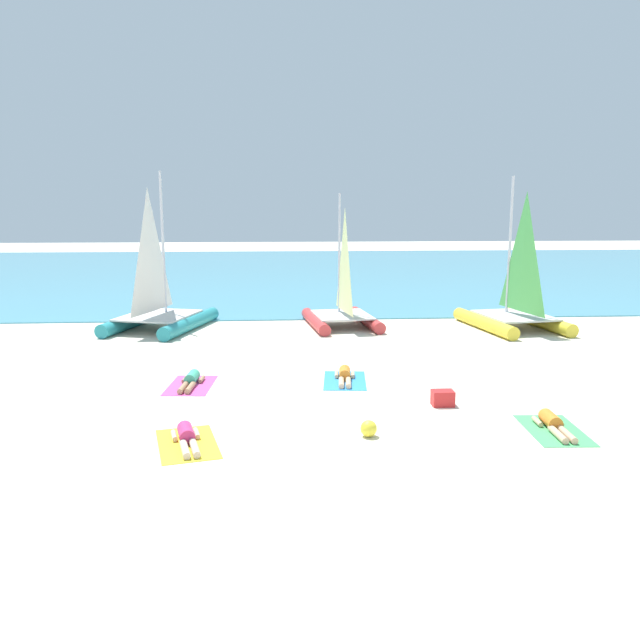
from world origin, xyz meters
TOP-DOWN VIEW (x-y plane):
  - ground_plane at (0.00, 10.00)m, footprint 120.00×120.00m
  - ocean_water at (0.00, 32.10)m, footprint 120.00×40.00m
  - sailboat_yellow at (7.59, 9.75)m, footprint 3.42×4.73m
  - sailboat_teal at (-5.70, 10.55)m, footprint 3.99×5.10m
  - sailboat_red at (1.19, 10.65)m, footprint 2.91×4.13m
  - towel_leftmost at (-3.53, 2.77)m, footprint 1.24×1.98m
  - sunbather_leftmost at (-3.52, 2.83)m, footprint 0.57×1.57m
  - towel_center_left at (-3.04, -1.37)m, footprint 1.52×2.11m
  - sunbather_center_left at (-3.06, -1.30)m, footprint 0.75×1.56m
  - towel_center_right at (0.49, 2.96)m, footprint 1.28×2.00m
  - sunbather_center_right at (0.50, 3.03)m, footprint 0.58×1.57m
  - towel_rightmost at (4.40, -1.10)m, footprint 1.20×1.95m
  - sunbather_rightmost at (4.40, -1.04)m, footprint 0.56×1.57m
  - beach_ball at (0.53, -1.20)m, footprint 0.34×0.34m
  - cooler_box at (2.53, 0.69)m, footprint 0.50×0.36m

SIDE VIEW (x-z plane):
  - ground_plane at x=0.00m, z-range 0.00..0.00m
  - towel_leftmost at x=-3.53m, z-range 0.00..0.01m
  - towel_center_left at x=-3.04m, z-range 0.00..0.01m
  - towel_center_right at x=0.49m, z-range 0.00..0.01m
  - towel_rightmost at x=4.40m, z-range 0.00..0.01m
  - ocean_water at x=0.00m, z-range 0.00..0.05m
  - sunbather_leftmost at x=-3.52m, z-range -0.02..0.28m
  - sunbather_center_left at x=-3.06m, z-range -0.02..0.28m
  - sunbather_center_right at x=0.50m, z-range -0.02..0.28m
  - sunbather_rightmost at x=4.40m, z-range -0.02..0.28m
  - beach_ball at x=0.53m, z-range 0.00..0.34m
  - cooler_box at x=2.53m, z-range 0.00..0.36m
  - sailboat_red at x=1.19m, z-range -1.77..3.27m
  - sailboat_yellow at x=7.59m, z-range -1.99..3.68m
  - sailboat_teal at x=-5.70m, z-range -2.05..3.79m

